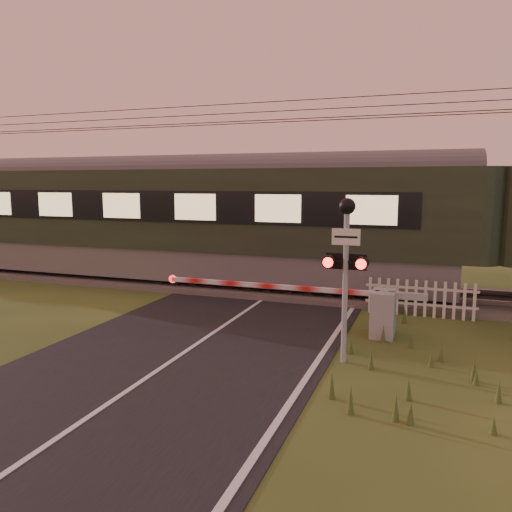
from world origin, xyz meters
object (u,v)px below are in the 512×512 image
at_px(picket_fence, 420,298).
at_px(train, 497,225).
at_px(boom_gate, 370,309).
at_px(crossing_signal, 346,251).

bearing_deg(picket_fence, train, 44.33).
height_order(boom_gate, picket_fence, boom_gate).
relative_size(train, crossing_signal, 13.72).
xyz_separation_m(crossing_signal, picket_fence, (1.34, 4.12, -1.75)).
bearing_deg(picket_fence, crossing_signal, -108.03).
bearing_deg(crossing_signal, boom_gate, 82.85).
relative_size(boom_gate, picket_fence, 2.29).
bearing_deg(boom_gate, train, 52.66).
bearing_deg(boom_gate, crossing_signal, -97.15).
height_order(train, boom_gate, train).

